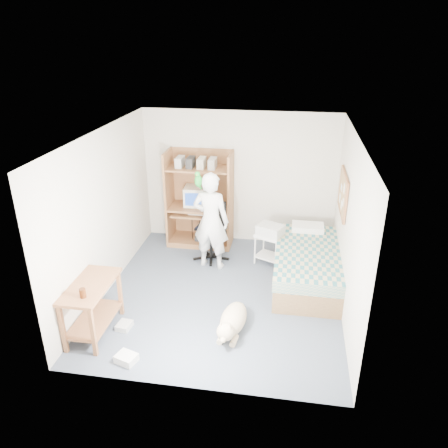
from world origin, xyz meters
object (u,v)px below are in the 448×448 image
bed (307,265)px  person (211,221)px  dog (232,321)px  office_chair (212,239)px  printer_cart (270,244)px  side_desk (92,301)px  computer_hutch (200,203)px

bed → person: (-1.63, 0.24, 0.56)m
dog → office_chair: bearing=114.6°
dog → printer_cart: printer_cart is taller
person → side_desk: bearing=68.5°
dog → printer_cart: bearing=86.3°
bed → office_chair: office_chair is taller
printer_cart → person: bearing=-141.7°
computer_hutch → bed: computer_hutch is taller
computer_hutch → office_chair: bearing=-60.2°
bed → printer_cart: (-0.64, 0.49, 0.08)m
computer_hutch → printer_cart: (1.36, -0.63, -0.45)m
office_chair → computer_hutch: bearing=128.9°
side_desk → person: bearing=59.4°
computer_hutch → dog: computer_hutch is taller
bed → office_chair: size_ratio=1.97×
person → bed: bearing=-179.4°
computer_hutch → dog: size_ratio=1.71×
side_desk → computer_hutch: bearing=73.9°
computer_hutch → person: bearing=-67.2°
bed → office_chair: bearing=161.8°
person → dog: person is taller
bed → dog: bed is taller
side_desk → printer_cart: 3.20m
dog → computer_hutch: bearing=117.4°
person → printer_cart: size_ratio=2.97×
side_desk → dog: bearing=9.4°
side_desk → person: person is taller
computer_hutch → dog: 2.89m
computer_hutch → office_chair: (0.33, -0.57, -0.45)m
dog → side_desk: bearing=-163.8°
computer_hutch → bed: size_ratio=0.89×
computer_hutch → side_desk: (-0.85, -2.94, -0.33)m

